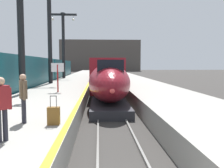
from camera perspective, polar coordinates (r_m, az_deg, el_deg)
platform_left at (r=28.91m, az=-9.85°, el=-0.36°), size 4.80×110.00×1.05m
platform_right at (r=29.11m, az=6.20°, el=-0.28°), size 4.80×110.00×1.05m
platform_left_safety_stripe at (r=28.70m, az=-5.34°, el=0.71°), size 0.20×107.80×0.01m
rail_main_left at (r=31.50m, az=-3.28°, el=-0.73°), size 0.08×110.00×0.12m
rail_main_right at (r=31.53m, az=-0.56°, el=-0.72°), size 0.08×110.00×0.12m
rail_secondary_left at (r=32.54m, az=-17.70°, el=-0.77°), size 0.08×110.00×0.12m
rail_secondary_right at (r=32.20m, az=-15.11°, el=-0.77°), size 0.08×110.00×0.12m
highspeed_train_main at (r=49.58m, az=-2.40°, el=3.47°), size 2.92×76.38×3.60m
regional_train_adjacent at (r=33.15m, az=-16.13°, el=2.95°), size 2.85×36.60×3.80m
station_column_mid at (r=17.43m, az=-21.30°, el=15.51°), size 4.00×0.68×8.88m
station_column_far at (r=26.52m, az=-14.88°, el=13.16°), size 4.00×0.68×10.02m
station_column_distant at (r=35.99m, az=-11.70°, el=10.54°), size 4.00×0.68×9.53m
passenger_near_edge at (r=8.63m, az=-20.66°, el=-2.36°), size 0.36×0.52×1.69m
passenger_mid_platform at (r=6.74m, az=-25.23°, el=-4.43°), size 0.42×0.45×1.69m
rolling_suitcase at (r=8.16m, az=-13.94°, el=-7.47°), size 0.40×0.22×0.98m
departure_info_board at (r=17.54m, az=-13.02°, el=2.97°), size 0.90×0.10×2.12m
terminus_back_wall at (r=105.93m, az=-2.85°, el=6.87°), size 36.00×2.00×14.00m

